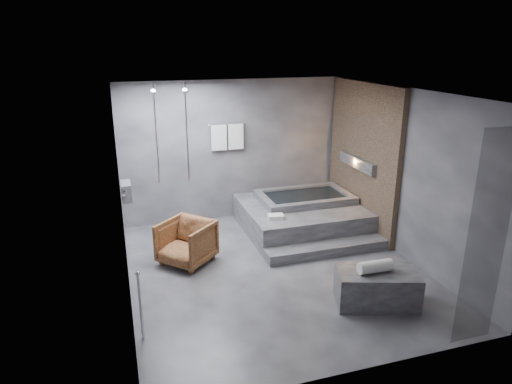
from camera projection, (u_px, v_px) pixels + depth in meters
name	position (u px, v px, depth m)	size (l,w,h in m)	color
room	(295.00, 160.00, 7.11)	(5.00, 5.04, 2.82)	#313133
tub_deck	(301.00, 217.00, 8.86)	(2.20, 2.00, 0.50)	#363639
tub_step	(327.00, 249.00, 7.84)	(2.20, 0.36, 0.18)	#363639
concrete_bench	(377.00, 287.00, 6.32)	(1.10, 0.61, 0.50)	#2E2E31
driftwood_chair	(186.00, 242.00, 7.46)	(0.77, 0.79, 0.72)	#442311
rolled_towel	(375.00, 267.00, 6.19)	(0.17, 0.17, 0.48)	white
deck_towel	(276.00, 217.00, 8.08)	(0.27, 0.20, 0.07)	silver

